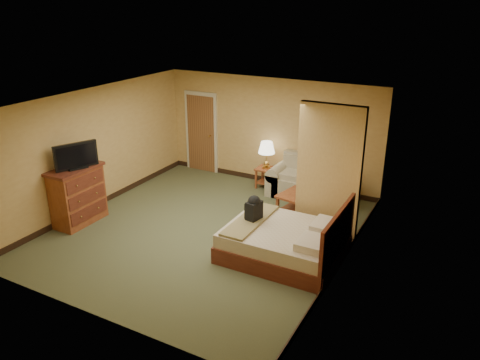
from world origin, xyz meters
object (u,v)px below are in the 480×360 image
Objects in this scene: loveseat at (310,185)px; dresser at (78,195)px; coffee_table at (300,201)px; bed at (287,242)px.

dresser is (-3.71, -3.45, 0.30)m from loveseat.
dresser reaches higher than coffee_table.
loveseat is at bearing 99.16° from coffee_table.
loveseat is 1.57× the size of dresser.
coffee_table is 1.72m from bed.
dresser is (-3.88, -2.36, 0.24)m from coffee_table.
bed is (0.59, -2.75, -0.00)m from loveseat.
dresser is 4.36m from bed.
coffee_table is 0.77× the size of dresser.
coffee_table is at bearing -80.84° from loveseat.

